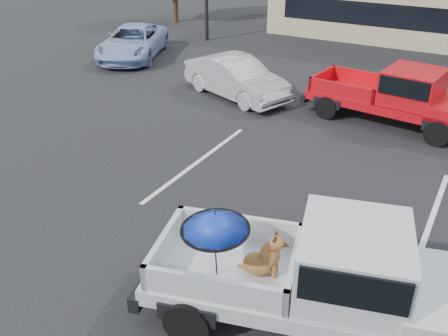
{
  "coord_description": "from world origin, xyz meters",
  "views": [
    {
      "loc": [
        3.55,
        -8.13,
        6.15
      ],
      "look_at": [
        -0.99,
        -0.12,
        1.3
      ],
      "focal_mm": 40.0,
      "sensor_mm": 36.0,
      "label": 1
    }
  ],
  "objects_px": {
    "silver_pickup": "(335,273)",
    "red_pickup": "(406,95)",
    "silver_sedan": "(236,78)",
    "blue_suv": "(133,42)"
  },
  "relations": [
    {
      "from": "silver_pickup",
      "to": "red_pickup",
      "type": "relative_size",
      "value": 1.05
    },
    {
      "from": "silver_sedan",
      "to": "blue_suv",
      "type": "relative_size",
      "value": 0.86
    },
    {
      "from": "silver_sedan",
      "to": "silver_pickup",
      "type": "bearing_deg",
      "value": -122.85
    },
    {
      "from": "red_pickup",
      "to": "silver_sedan",
      "type": "distance_m",
      "value": 5.8
    },
    {
      "from": "silver_pickup",
      "to": "silver_sedan",
      "type": "height_order",
      "value": "silver_pickup"
    },
    {
      "from": "red_pickup",
      "to": "blue_suv",
      "type": "relative_size",
      "value": 1.13
    },
    {
      "from": "red_pickup",
      "to": "silver_pickup",
      "type": "bearing_deg",
      "value": -77.83
    },
    {
      "from": "red_pickup",
      "to": "blue_suv",
      "type": "height_order",
      "value": "red_pickup"
    },
    {
      "from": "silver_sedan",
      "to": "blue_suv",
      "type": "height_order",
      "value": "silver_sedan"
    },
    {
      "from": "silver_pickup",
      "to": "silver_sedan",
      "type": "relative_size",
      "value": 1.38
    }
  ]
}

